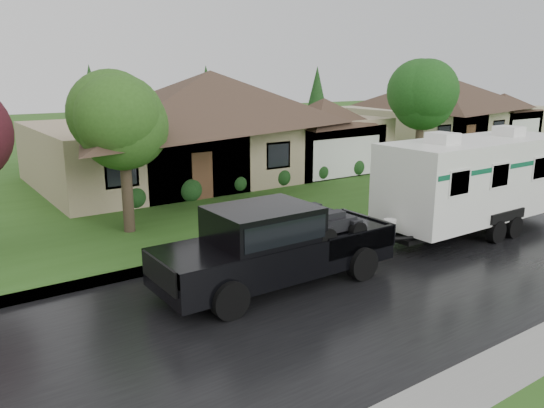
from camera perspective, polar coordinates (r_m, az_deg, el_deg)
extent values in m
plane|color=#2D561B|center=(17.53, 10.17, -4.99)|extent=(140.00, 140.00, 0.00)
cube|color=black|center=(16.28, 15.17, -6.76)|extent=(140.00, 8.00, 0.01)
cube|color=gray|center=(19.08, 5.42, -3.03)|extent=(140.00, 0.50, 0.15)
cube|color=#2D561B|center=(29.67, -10.69, 2.91)|extent=(140.00, 26.00, 0.15)
cube|color=tan|center=(29.40, -6.45, 6.08)|extent=(18.00, 10.00, 3.00)
pyramid|color=#3D2D21|center=(29.13, -6.67, 14.09)|extent=(19.44, 10.80, 2.60)
cube|color=tan|center=(30.00, 5.50, 5.97)|extent=(5.76, 4.00, 2.70)
cube|color=tan|center=(42.95, 17.56, 7.98)|extent=(14.00, 9.00, 3.00)
pyramid|color=#3D2D21|center=(42.77, 17.94, 13.05)|extent=(15.12, 9.72, 2.30)
cube|color=tan|center=(44.99, 23.39, 7.54)|extent=(4.48, 4.00, 2.70)
cylinder|color=#382B1E|center=(19.23, -15.26, 0.60)|extent=(0.39, 0.39, 2.40)
sphere|color=#376922|center=(18.82, -15.77, 8.42)|extent=(3.32, 3.32, 3.32)
cylinder|color=#382B1E|center=(30.53, 15.46, 5.60)|extent=(0.41, 0.41, 2.62)
sphere|color=#235D1E|center=(30.27, 15.82, 10.99)|extent=(3.62, 3.62, 3.62)
sphere|color=#143814|center=(22.80, -14.64, 0.88)|extent=(1.00, 1.00, 1.00)
sphere|color=#143814|center=(23.75, -8.95, 1.68)|extent=(1.00, 1.00, 1.00)
sphere|color=#143814|center=(24.93, -3.75, 2.40)|extent=(1.00, 1.00, 1.00)
sphere|color=#143814|center=(26.29, 0.96, 3.03)|extent=(1.00, 1.00, 1.00)
sphere|color=#143814|center=(27.82, 5.18, 3.58)|extent=(1.00, 1.00, 1.00)
sphere|color=#143814|center=(29.48, 8.94, 4.05)|extent=(1.00, 1.00, 1.00)
cube|color=black|center=(14.38, 0.50, -5.34)|extent=(6.71, 2.24, 0.96)
cube|color=black|center=(13.09, -8.37, -6.07)|extent=(1.79, 2.18, 0.39)
cube|color=black|center=(13.87, -1.00, -2.33)|extent=(2.69, 2.10, 1.01)
cube|color=black|center=(13.86, -1.00, -2.11)|extent=(2.46, 2.15, 0.62)
cube|color=black|center=(15.58, 6.90, -3.05)|extent=(2.46, 2.13, 0.07)
cylinder|color=black|center=(12.60, -4.59, -10.23)|extent=(0.94, 0.36, 0.94)
cylinder|color=black|center=(14.40, -9.05, -7.21)|extent=(0.94, 0.36, 0.94)
cylinder|color=black|center=(15.02, 9.62, -6.32)|extent=(0.94, 0.36, 0.94)
cylinder|color=black|center=(16.56, 4.31, -4.23)|extent=(0.94, 0.36, 0.94)
cube|color=white|center=(20.25, 21.03, 2.66)|extent=(7.83, 2.69, 2.74)
cube|color=black|center=(20.58, 20.66, -1.54)|extent=(8.28, 1.34, 0.16)
cube|color=#0C5939|center=(20.15, 21.18, 4.34)|extent=(7.68, 2.71, 0.16)
cube|color=white|center=(18.40, 17.88, 6.76)|extent=(0.78, 0.90, 0.36)
cube|color=white|center=(21.53, 24.11, 7.18)|extent=(0.78, 0.90, 0.36)
cylinder|color=black|center=(19.50, 22.97, -2.76)|extent=(0.78, 0.27, 0.78)
cylinder|color=black|center=(20.95, 16.91, -1.14)|extent=(0.78, 0.27, 0.78)
cylinder|color=black|center=(20.34, 24.50, -2.25)|extent=(0.78, 0.27, 0.78)
cylinder|color=black|center=(21.73, 18.57, -0.73)|extent=(0.78, 0.27, 0.78)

